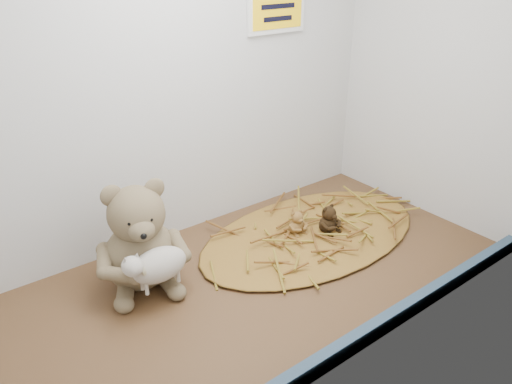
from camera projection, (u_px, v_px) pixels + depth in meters
alcove_shell at (226, 76)px, 100.38cm from camera, size 120.40×60.20×90.40cm
front_rail at (347, 346)px, 92.45cm from camera, size 119.28×2.20×3.60cm
straw_bed at (312, 233)px, 131.51cm from camera, size 66.12×38.39×1.28cm
main_teddy at (138, 235)px, 107.87cm from camera, size 25.01×25.79×24.89cm
toy_lamb at (159, 265)px, 102.84cm from camera, size 15.89×9.70×10.27cm
mini_teddy_tan at (297, 221)px, 129.51cm from camera, size 5.42×5.70×6.46cm
mini_teddy_brown at (328, 218)px, 129.85cm from camera, size 6.93×7.23×7.64cm
wall_sign at (277, 6)px, 126.93cm from camera, size 16.00×1.20×11.00cm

